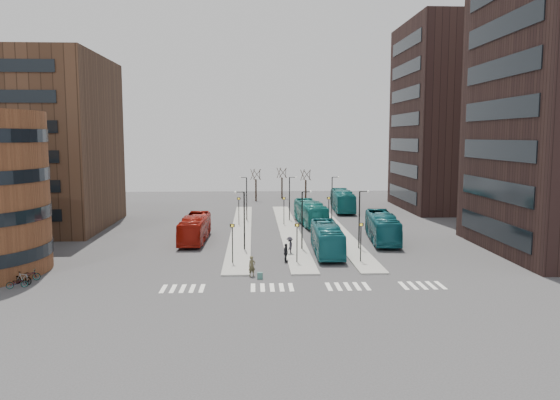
{
  "coord_description": "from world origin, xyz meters",
  "views": [
    {
      "loc": [
        -2.39,
        -37.85,
        11.84
      ],
      "look_at": [
        0.43,
        20.6,
        5.0
      ],
      "focal_mm": 35.0,
      "sensor_mm": 36.0,
      "label": 1
    }
  ],
  "objects_px": {
    "bicycle_far": "(29,275)",
    "red_bus": "(195,228)",
    "teal_bus_c": "(382,227)",
    "commuter_c": "(290,246)",
    "teal_bus_b": "(310,213)",
    "suitcase": "(260,276)",
    "traveller": "(252,266)",
    "bicycle_near": "(17,283)",
    "bicycle_mid": "(23,278)",
    "teal_bus_a": "(327,239)",
    "commuter_a": "(194,240)",
    "teal_bus_d": "(343,201)",
    "commuter_b": "(286,253)"
  },
  "relations": [
    {
      "from": "bicycle_near",
      "to": "bicycle_far",
      "type": "xyz_separation_m",
      "value": [
        0.0,
        2.22,
        0.06
      ]
    },
    {
      "from": "traveller",
      "to": "bicycle_mid",
      "type": "height_order",
      "value": "traveller"
    },
    {
      "from": "red_bus",
      "to": "teal_bus_b",
      "type": "distance_m",
      "value": 18.07
    },
    {
      "from": "commuter_a",
      "to": "commuter_c",
      "type": "bearing_deg",
      "value": 179.27
    },
    {
      "from": "teal_bus_c",
      "to": "teal_bus_a",
      "type": "bearing_deg",
      "value": -133.78
    },
    {
      "from": "commuter_a",
      "to": "bicycle_near",
      "type": "distance_m",
      "value": 19.0
    },
    {
      "from": "suitcase",
      "to": "commuter_a",
      "type": "xyz_separation_m",
      "value": [
        -6.85,
        12.71,
        0.67
      ]
    },
    {
      "from": "teal_bus_a",
      "to": "commuter_a",
      "type": "xyz_separation_m",
      "value": [
        -13.77,
        2.96,
        -0.57
      ]
    },
    {
      "from": "teal_bus_a",
      "to": "teal_bus_d",
      "type": "bearing_deg",
      "value": 79.72
    },
    {
      "from": "commuter_c",
      "to": "bicycle_far",
      "type": "distance_m",
      "value": 23.88
    },
    {
      "from": "red_bus",
      "to": "commuter_c",
      "type": "distance_m",
      "value": 12.76
    },
    {
      "from": "traveller",
      "to": "commuter_c",
      "type": "bearing_deg",
      "value": 37.85
    },
    {
      "from": "red_bus",
      "to": "bicycle_mid",
      "type": "height_order",
      "value": "red_bus"
    },
    {
      "from": "traveller",
      "to": "bicycle_near",
      "type": "distance_m",
      "value": 18.61
    },
    {
      "from": "red_bus",
      "to": "teal_bus_d",
      "type": "relative_size",
      "value": 0.89
    },
    {
      "from": "suitcase",
      "to": "bicycle_far",
      "type": "relative_size",
      "value": 0.31
    },
    {
      "from": "commuter_a",
      "to": "red_bus",
      "type": "bearing_deg",
      "value": -67.0
    },
    {
      "from": "teal_bus_d",
      "to": "bicycle_near",
      "type": "xyz_separation_m",
      "value": [
        -32.7,
        -42.87,
        -1.25
      ]
    },
    {
      "from": "bicycle_mid",
      "to": "teal_bus_c",
      "type": "bearing_deg",
      "value": -43.05
    },
    {
      "from": "commuter_b",
      "to": "bicycle_mid",
      "type": "height_order",
      "value": "commuter_b"
    },
    {
      "from": "suitcase",
      "to": "red_bus",
      "type": "height_order",
      "value": "red_bus"
    },
    {
      "from": "commuter_a",
      "to": "teal_bus_d",
      "type": "bearing_deg",
      "value": -107.21
    },
    {
      "from": "teal_bus_b",
      "to": "commuter_a",
      "type": "relative_size",
      "value": 6.04
    },
    {
      "from": "red_bus",
      "to": "commuter_a",
      "type": "relative_size",
      "value": 5.67
    },
    {
      "from": "teal_bus_a",
      "to": "commuter_c",
      "type": "relative_size",
      "value": 5.93
    },
    {
      "from": "red_bus",
      "to": "teal_bus_b",
      "type": "relative_size",
      "value": 0.94
    },
    {
      "from": "teal_bus_d",
      "to": "commuter_c",
      "type": "height_order",
      "value": "teal_bus_d"
    },
    {
      "from": "suitcase",
      "to": "teal_bus_c",
      "type": "bearing_deg",
      "value": 53.21
    },
    {
      "from": "teal_bus_b",
      "to": "commuter_c",
      "type": "xyz_separation_m",
      "value": [
        -4.01,
        -18.64,
        -0.67
      ]
    },
    {
      "from": "teal_bus_b",
      "to": "bicycle_far",
      "type": "distance_m",
      "value": 37.97
    },
    {
      "from": "commuter_b",
      "to": "bicycle_far",
      "type": "xyz_separation_m",
      "value": [
        -21.61,
        -5.66,
        -0.41
      ]
    },
    {
      "from": "commuter_b",
      "to": "bicycle_far",
      "type": "height_order",
      "value": "commuter_b"
    },
    {
      "from": "bicycle_near",
      "to": "bicycle_far",
      "type": "height_order",
      "value": "bicycle_far"
    },
    {
      "from": "commuter_c",
      "to": "bicycle_mid",
      "type": "distance_m",
      "value": 24.32
    },
    {
      "from": "teal_bus_b",
      "to": "commuter_a",
      "type": "xyz_separation_m",
      "value": [
        -13.97,
        -15.14,
        -0.65
      ]
    },
    {
      "from": "suitcase",
      "to": "bicycle_mid",
      "type": "relative_size",
      "value": 0.33
    },
    {
      "from": "traveller",
      "to": "commuter_a",
      "type": "relative_size",
      "value": 0.93
    },
    {
      "from": "teal_bus_d",
      "to": "commuter_b",
      "type": "height_order",
      "value": "teal_bus_d"
    },
    {
      "from": "suitcase",
      "to": "teal_bus_b",
      "type": "relative_size",
      "value": 0.05
    },
    {
      "from": "teal_bus_b",
      "to": "bicycle_far",
      "type": "xyz_separation_m",
      "value": [
        -26.19,
        -27.46,
        -1.11
      ]
    },
    {
      "from": "teal_bus_a",
      "to": "bicycle_mid",
      "type": "relative_size",
      "value": 6.38
    },
    {
      "from": "bicycle_near",
      "to": "suitcase",
      "type": "bearing_deg",
      "value": -109.3
    },
    {
      "from": "bicycle_near",
      "to": "bicycle_mid",
      "type": "height_order",
      "value": "bicycle_mid"
    },
    {
      "from": "teal_bus_d",
      "to": "bicycle_far",
      "type": "xyz_separation_m",
      "value": [
        -32.7,
        -40.65,
        -1.19
      ]
    },
    {
      "from": "teal_bus_c",
      "to": "bicycle_far",
      "type": "distance_m",
      "value": 36.59
    },
    {
      "from": "teal_bus_c",
      "to": "bicycle_mid",
      "type": "xyz_separation_m",
      "value": [
        -33.13,
        -16.63,
        -1.08
      ]
    },
    {
      "from": "bicycle_far",
      "to": "red_bus",
      "type": "bearing_deg",
      "value": -47.96
    },
    {
      "from": "commuter_c",
      "to": "bicycle_mid",
      "type": "bearing_deg",
      "value": -56.85
    },
    {
      "from": "teal_bus_c",
      "to": "traveller",
      "type": "distance_m",
      "value": 21.02
    },
    {
      "from": "suitcase",
      "to": "red_bus",
      "type": "bearing_deg",
      "value": 117.84
    }
  ]
}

